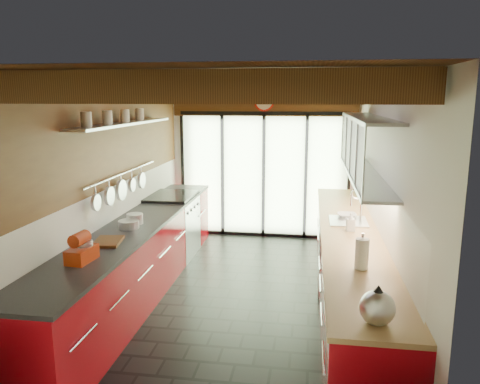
{
  "coord_description": "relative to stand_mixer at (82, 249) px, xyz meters",
  "views": [
    {
      "loc": [
        0.8,
        -5.27,
        2.41
      ],
      "look_at": [
        -0.06,
        0.4,
        1.25
      ],
      "focal_mm": 35.0,
      "sensor_mm": 36.0,
      "label": 1
    }
  ],
  "objects": [
    {
      "name": "paper_towel",
      "position": [
        2.54,
        0.18,
        0.02
      ],
      "size": [
        0.14,
        0.14,
        0.33
      ],
      "color": "white",
      "rests_on": "right_counter"
    },
    {
      "name": "room_shell",
      "position": [
        1.27,
        1.41,
        0.62
      ],
      "size": [
        5.5,
        5.5,
        5.5
      ],
      "color": "silver",
      "rests_on": "ground"
    },
    {
      "name": "sink_assembly",
      "position": [
        2.56,
        1.81,
        -0.07
      ],
      "size": [
        0.45,
        0.52,
        0.43
      ],
      "color": "silver",
      "rests_on": "right_counter"
    },
    {
      "name": "pot_small",
      "position": [
        -0.0,
        1.13,
        -0.07
      ],
      "size": [
        0.27,
        0.27,
        0.09
      ],
      "primitive_type": "cylinder",
      "rotation": [
        0.0,
        0.0,
        0.14
      ],
      "color": "silver",
      "rests_on": "left_counter"
    },
    {
      "name": "range_stove",
      "position": [
        -0.01,
        2.86,
        -0.56
      ],
      "size": [
        0.66,
        0.9,
        0.97
      ],
      "color": "silver",
      "rests_on": "ground"
    },
    {
      "name": "upper_cabinets_right",
      "position": [
        2.7,
        1.71,
        0.82
      ],
      "size": [
        0.34,
        3.0,
        3.0
      ],
      "color": "silver",
      "rests_on": "ground"
    },
    {
      "name": "stand_mixer",
      "position": [
        0.0,
        0.0,
        0.0
      ],
      "size": [
        0.21,
        0.33,
        0.29
      ],
      "color": "#BC320F",
      "rests_on": "left_counter"
    },
    {
      "name": "glass_door",
      "position": [
        1.27,
        4.1,
        0.63
      ],
      "size": [
        2.95,
        0.1,
        2.9
      ],
      "color": "#C6EAAD",
      "rests_on": "ground"
    },
    {
      "name": "bowl",
      "position": [
        2.54,
        1.99,
        -0.08
      ],
      "size": [
        0.26,
        0.26,
        0.06
      ],
      "primitive_type": "imported",
      "rotation": [
        0.0,
        0.0,
        0.11
      ],
      "color": "silver",
      "rests_on": "right_counter"
    },
    {
      "name": "cutting_board",
      "position": [
        -0.0,
        0.55,
        -0.1
      ],
      "size": [
        0.32,
        0.41,
        0.03
      ],
      "primitive_type": "cube",
      "rotation": [
        0.0,
        0.0,
        0.16
      ],
      "color": "brown",
      "rests_on": "left_counter"
    },
    {
      "name": "soap_bottle",
      "position": [
        2.54,
        1.4,
        -0.01
      ],
      "size": [
        0.1,
        0.1,
        0.21
      ],
      "primitive_type": "imported",
      "rotation": [
        0.0,
        0.0,
        0.06
      ],
      "color": "silver",
      "rests_on": "right_counter"
    },
    {
      "name": "left_counter",
      "position": [
        -0.01,
        1.41,
        -0.57
      ],
      "size": [
        0.68,
        5.0,
        0.92
      ],
      "color": "#9B0811",
      "rests_on": "ground"
    },
    {
      "name": "ceiling_beams",
      "position": [
        1.27,
        1.78,
        1.43
      ],
      "size": [
        3.14,
        5.06,
        4.9
      ],
      "color": "#593316",
      "rests_on": "ground"
    },
    {
      "name": "right_counter",
      "position": [
        2.54,
        1.41,
        -0.57
      ],
      "size": [
        0.68,
        5.0,
        0.92
      ],
      "color": "#9B0811",
      "rests_on": "ground"
    },
    {
      "name": "kettle",
      "position": [
        2.54,
        -0.84,
        0.01
      ],
      "size": [
        0.26,
        0.31,
        0.28
      ],
      "color": "silver",
      "rests_on": "right_counter"
    },
    {
      "name": "pot_large",
      "position": [
        -0.0,
        1.32,
        -0.05
      ],
      "size": [
        0.25,
        0.25,
        0.12
      ],
      "primitive_type": "cylinder",
      "rotation": [
        0.0,
        0.0,
        -0.37
      ],
      "color": "silver",
      "rests_on": "left_counter"
    },
    {
      "name": "left_wall_fixtures",
      "position": [
        -0.2,
        1.59,
        0.81
      ],
      "size": [
        0.28,
        2.6,
        0.96
      ],
      "color": "silver",
      "rests_on": "ground"
    },
    {
      "name": "ground",
      "position": [
        1.27,
        1.41,
        -1.03
      ],
      "size": [
        5.5,
        5.5,
        0.0
      ],
      "primitive_type": "plane",
      "color": "black",
      "rests_on": "ground"
    }
  ]
}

